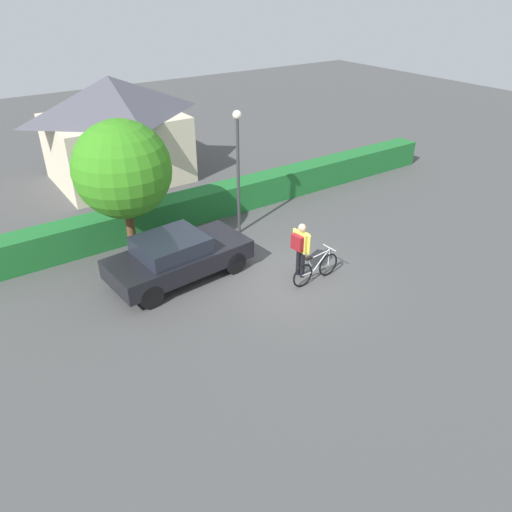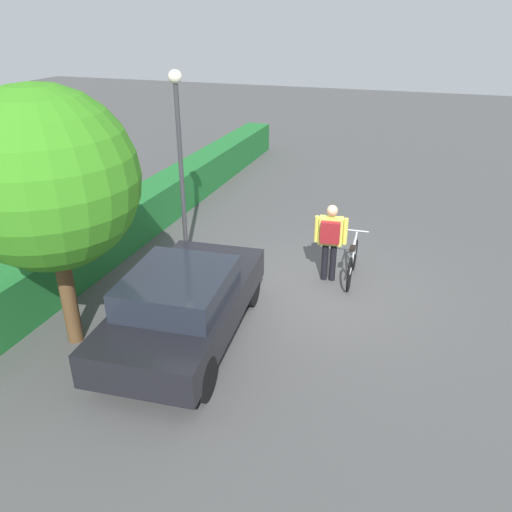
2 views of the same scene
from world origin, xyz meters
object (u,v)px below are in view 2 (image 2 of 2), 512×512
(person_rider, at_px, (330,236))
(street_lamp, at_px, (179,142))
(tree_kerbside, at_px, (47,180))
(bicycle, at_px, (352,262))
(parked_car_near, at_px, (184,303))

(person_rider, xyz_separation_m, street_lamp, (0.07, 3.31, 1.65))
(street_lamp, relative_size, tree_kerbside, 0.96)
(bicycle, distance_m, street_lamp, 4.40)
(parked_car_near, distance_m, person_rider, 3.48)
(person_rider, distance_m, street_lamp, 3.70)
(person_rider, bearing_deg, bicycle, -64.33)
(bicycle, height_order, street_lamp, street_lamp)
(parked_car_near, distance_m, bicycle, 3.92)
(parked_car_near, bearing_deg, tree_kerbside, 108.88)
(bicycle, bearing_deg, tree_kerbside, 132.17)
(person_rider, bearing_deg, street_lamp, 88.77)
(bicycle, xyz_separation_m, street_lamp, (-0.15, 3.77, 2.27))
(tree_kerbside, bearing_deg, parked_car_near, -71.12)
(bicycle, xyz_separation_m, tree_kerbside, (-3.75, 4.14, 2.47))
(bicycle, relative_size, street_lamp, 0.41)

